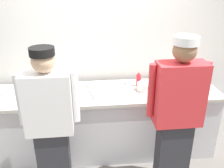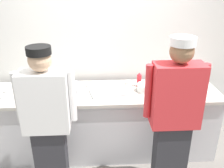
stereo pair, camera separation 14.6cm
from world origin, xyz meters
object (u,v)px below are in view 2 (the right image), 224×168
Objects in this scene: ramekin_orange_sauce at (3,96)px; deli_cup at (22,88)px; chef_center at (174,116)px; ramekin_green_sauce at (129,82)px; ramekin_yellow_sauce at (7,91)px; plate_stack_front at (145,87)px; ramekin_red_sauce at (91,85)px; chef_near_left at (47,121)px; mixing_bowl_steel at (71,90)px; sheet_tray at (108,92)px; squeeze_bottle_primary at (139,80)px; plate_stack_rear at (180,87)px.

ramekin_orange_sauce is 0.82× the size of deli_cup.
chef_center is 20.64× the size of ramekin_green_sauce.
ramekin_yellow_sauce is 0.15m from ramekin_orange_sauce.
deli_cup is at bearing 177.41° from plate_stack_front.
ramekin_orange_sauce is at bearing -165.10° from ramekin_red_sauce.
chef_center is 0.98m from ramekin_green_sauce.
plate_stack_front is (1.13, 0.64, 0.06)m from chef_near_left.
plate_stack_front reaches higher than ramekin_green_sauce.
deli_cup is (-1.57, 0.07, 0.00)m from plate_stack_front.
mixing_bowl_steel is 0.76× the size of sheet_tray.
chef_near_left is 1.33m from squeeze_bottle_primary.
plate_stack_rear is at bearing 22.37° from chef_near_left.
mixing_bowl_steel is at bearing -175.31° from sheet_tray.
chef_center is at bearing -45.14° from sheet_tray.
mixing_bowl_steel reaches higher than ramekin_red_sauce.
chef_near_left reaches higher than ramekin_green_sauce.
mixing_bowl_steel is (-0.94, -0.07, 0.02)m from plate_stack_front.
chef_near_left is 18.13× the size of ramekin_yellow_sauce.
ramekin_yellow_sauce is at bearing 132.35° from chef_near_left.
sheet_tray is at bearing -138.63° from ramekin_green_sauce.
squeeze_bottle_primary is (0.88, 0.22, 0.03)m from mixing_bowl_steel.
ramekin_green_sauce is (-0.19, 0.22, -0.02)m from plate_stack_front.
plate_stack_rear is 0.68m from ramekin_green_sauce.
squeeze_bottle_primary is 2.11× the size of ramekin_yellow_sauce.
chef_center is at bearing -16.70° from ramekin_orange_sauce.
ramekin_green_sauce is at bearing 130.10° from plate_stack_front.
chef_center is 0.76m from plate_stack_rear.
plate_stack_front is at bearing -178.25° from plate_stack_rear.
ramekin_yellow_sauce is 0.88× the size of ramekin_red_sauce.
chef_center is at bearing -75.55° from plate_stack_front.
plate_stack_rear is (0.29, 0.70, -0.01)m from chef_center.
chef_center reaches higher than sheet_tray.
plate_stack_front is at bearing -68.94° from squeeze_bottle_primary.
mixing_bowl_steel is (-1.11, 0.62, 0.03)m from chef_center.
mixing_bowl_steel reaches higher than ramekin_orange_sauce.
plate_stack_front is 1.08× the size of squeeze_bottle_primary.
ramekin_red_sauce is 1.09m from ramekin_orange_sauce.
chef_center is 0.87m from squeeze_bottle_primary.
plate_stack_rear reaches higher than ramekin_red_sauce.
plate_stack_rear reaches higher than sheet_tray.
plate_stack_front is at bearing -49.90° from ramekin_green_sauce.
plate_stack_rear reaches higher than ramekin_orange_sauce.
ramekin_yellow_sauce is at bearing 172.44° from mixing_bowl_steel.
chef_near_left is at bearing -108.27° from mixing_bowl_steel.
mixing_bowl_steel reaches higher than sheet_tray.
ramekin_orange_sauce is 0.26m from deli_cup.
ramekin_green_sauce is at bearing 11.91° from ramekin_orange_sauce.
chef_near_left reaches higher than deli_cup.
squeeze_bottle_primary is 2.30× the size of ramekin_green_sauce.
chef_center is 2.01m from ramekin_orange_sauce.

